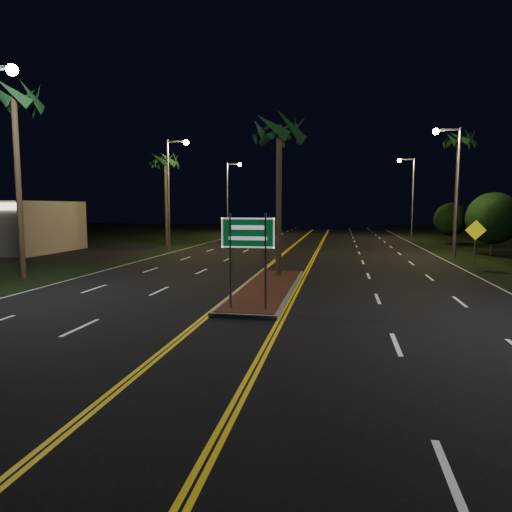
% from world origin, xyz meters
% --- Properties ---
extents(ground, '(120.00, 120.00, 0.00)m').
position_xyz_m(ground, '(0.00, 0.00, 0.00)').
color(ground, black).
rests_on(ground, ground).
extents(median_island, '(2.25, 10.25, 0.17)m').
position_xyz_m(median_island, '(0.00, 7.00, 0.08)').
color(median_island, gray).
rests_on(median_island, ground).
extents(highway_sign, '(1.80, 0.08, 3.20)m').
position_xyz_m(highway_sign, '(0.00, 2.80, 2.40)').
color(highway_sign, gray).
rests_on(highway_sign, ground).
extents(streetlight_left_mid, '(1.91, 0.44, 9.00)m').
position_xyz_m(streetlight_left_mid, '(-10.61, 24.00, 5.66)').
color(streetlight_left_mid, gray).
rests_on(streetlight_left_mid, ground).
extents(streetlight_left_far, '(1.91, 0.44, 9.00)m').
position_xyz_m(streetlight_left_far, '(-10.61, 44.00, 5.66)').
color(streetlight_left_far, gray).
rests_on(streetlight_left_far, ground).
extents(streetlight_right_mid, '(1.91, 0.44, 9.00)m').
position_xyz_m(streetlight_right_mid, '(10.61, 22.00, 5.66)').
color(streetlight_right_mid, gray).
rests_on(streetlight_right_mid, ground).
extents(streetlight_right_far, '(1.91, 0.44, 9.00)m').
position_xyz_m(streetlight_right_far, '(10.61, 42.00, 5.66)').
color(streetlight_right_far, gray).
rests_on(streetlight_right_far, ground).
extents(palm_median, '(2.40, 2.40, 8.30)m').
position_xyz_m(palm_median, '(0.00, 10.50, 7.28)').
color(palm_median, '#382819').
rests_on(palm_median, ground).
extents(palm_left_near, '(2.40, 2.40, 9.80)m').
position_xyz_m(palm_left_near, '(-12.50, 8.00, 8.68)').
color(palm_left_near, '#382819').
rests_on(palm_left_near, ground).
extents(palm_left_far, '(2.40, 2.40, 8.80)m').
position_xyz_m(palm_left_far, '(-12.80, 28.00, 7.75)').
color(palm_left_far, '#382819').
rests_on(palm_left_far, ground).
extents(palm_right_far, '(2.40, 2.40, 10.30)m').
position_xyz_m(palm_right_far, '(12.80, 30.00, 9.14)').
color(palm_right_far, '#382819').
rests_on(palm_right_far, ground).
extents(shrub_mid, '(3.78, 3.78, 4.62)m').
position_xyz_m(shrub_mid, '(14.00, 24.00, 2.73)').
color(shrub_mid, '#382819').
rests_on(shrub_mid, ground).
extents(shrub_far, '(3.24, 3.24, 3.96)m').
position_xyz_m(shrub_far, '(13.80, 36.00, 2.34)').
color(shrub_far, '#382819').
rests_on(shrub_far, ground).
extents(car_near, '(1.96, 4.38, 1.45)m').
position_xyz_m(car_near, '(-4.18, 29.17, 0.72)').
color(car_near, silver).
rests_on(car_near, ground).
extents(car_far, '(2.21, 5.13, 1.71)m').
position_xyz_m(car_far, '(-5.55, 34.12, 0.85)').
color(car_far, '#ADAFB7').
rests_on(car_far, ground).
extents(warning_sign, '(1.17, 0.07, 2.79)m').
position_xyz_m(warning_sign, '(10.80, 16.48, 1.84)').
color(warning_sign, gray).
rests_on(warning_sign, ground).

